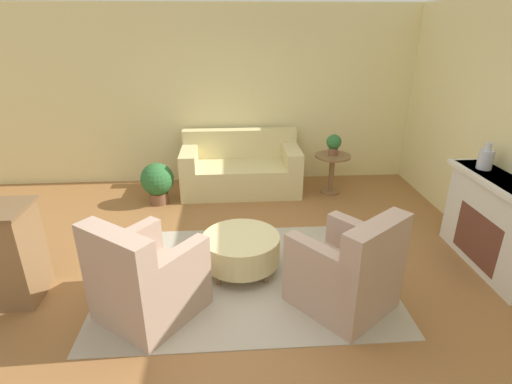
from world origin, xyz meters
TOP-DOWN VIEW (x-y plane):
  - ground_plane at (0.00, 0.00)m, footprint 16.00×16.00m
  - wall_back at (0.00, 2.99)m, footprint 9.86×0.12m
  - rug at (0.00, 0.00)m, footprint 3.00×2.10m
  - couch at (0.04, 2.43)m, footprint 1.84×0.92m
  - armchair_left at (-0.93, -0.55)m, footprint 1.11×1.12m
  - armchair_right at (0.93, -0.55)m, footprint 1.11×1.12m
  - ottoman_table at (-0.04, 0.12)m, footprint 0.83×0.83m
  - side_table at (1.46, 2.21)m, footprint 0.55×0.55m
  - fireplace at (2.70, 0.03)m, footprint 0.44×1.48m
  - vase_mantel_near at (2.68, 0.41)m, footprint 0.16×0.16m
  - potted_plant_on_side_table at (1.46, 2.21)m, footprint 0.23×0.23m
  - potted_plant_floor at (-1.21, 1.99)m, footprint 0.49×0.49m

SIDE VIEW (x-z plane):
  - ground_plane at x=0.00m, z-range 0.00..0.00m
  - rug at x=0.00m, z-range 0.00..0.01m
  - ottoman_table at x=-0.04m, z-range 0.07..0.49m
  - couch at x=0.04m, z-range -0.12..0.80m
  - potted_plant_floor at x=-1.21m, z-range 0.04..0.66m
  - armchair_left at x=-0.93m, z-range -0.11..0.87m
  - armchair_right at x=0.93m, z-range -0.11..0.87m
  - side_table at x=1.46m, z-range 0.12..0.74m
  - fireplace at x=2.70m, z-range 0.03..1.04m
  - potted_plant_on_side_table at x=1.46m, z-range 0.65..0.97m
  - vase_mantel_near at x=2.68m, z-range 0.98..1.29m
  - wall_back at x=0.00m, z-range 0.00..2.80m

